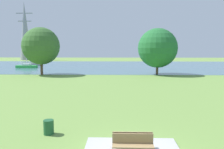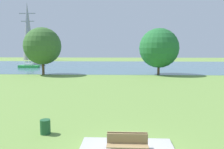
{
  "view_description": "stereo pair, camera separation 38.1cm",
  "coord_description": "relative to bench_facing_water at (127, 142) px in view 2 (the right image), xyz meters",
  "views": [
    {
      "loc": [
        -0.64,
        -9.71,
        4.73
      ],
      "look_at": [
        -1.37,
        15.86,
        1.73
      ],
      "focal_mm": 36.46,
      "sensor_mm": 36.0,
      "label": 1
    },
    {
      "loc": [
        -0.26,
        -9.7,
        4.73
      ],
      "look_at": [
        -1.37,
        15.86,
        1.73
      ],
      "focal_mm": 36.46,
      "sensor_mm": 36.0,
      "label": 2
    }
  ],
  "objects": [
    {
      "name": "water_surface",
      "position": [
        0.0,
        49.73,
        -0.46
      ],
      "size": [
        140.0,
        40.0,
        0.02
      ],
      "primitive_type": "cube",
      "color": "slate",
      "rests_on": "ground"
    },
    {
      "name": "electricity_pylon",
      "position": [
        -37.18,
        78.95,
        10.83
      ],
      "size": [
        6.4,
        4.4,
        22.57
      ],
      "color": "gray",
      "rests_on": "ground"
    },
    {
      "name": "sailboat_green",
      "position": [
        -22.43,
        43.09,
        -0.02
      ],
      "size": [
        4.85,
        1.68,
        6.01
      ],
      "color": "green",
      "rests_on": "water_surface"
    },
    {
      "name": "sailboat_gray",
      "position": [
        -23.5,
        50.08,
        -0.02
      ],
      "size": [
        4.83,
        1.59,
        5.72
      ],
      "color": "gray",
      "rests_on": "water_surface"
    },
    {
      "name": "bench_facing_water",
      "position": [
        0.0,
        0.0,
        0.0
      ],
      "size": [
        1.8,
        0.48,
        0.89
      ],
      "color": "tan",
      "rests_on": "concrete_pad"
    },
    {
      "name": "bench_facing_inland",
      "position": [
        0.0,
        -0.54,
        0.0
      ],
      "size": [
        1.8,
        0.48,
        0.89
      ],
      "color": "tan",
      "rests_on": "concrete_pad"
    },
    {
      "name": "tree_mid_shore",
      "position": [
        -14.23,
        29.65,
        4.58
      ],
      "size": [
        6.52,
        6.52,
        8.32
      ],
      "color": "brown",
      "rests_on": "ground"
    },
    {
      "name": "ground_plane",
      "position": [
        0.0,
        21.73,
        -0.47
      ],
      "size": [
        160.0,
        160.0,
        0.0
      ],
      "primitive_type": "plane",
      "color": "olive"
    },
    {
      "name": "tree_east_far",
      "position": [
        6.26,
        30.64,
        4.23
      ],
      "size": [
        6.97,
        6.97,
        8.19
      ],
      "color": "brown",
      "rests_on": "ground"
    },
    {
      "name": "litter_bin",
      "position": [
        -4.47,
        1.96,
        -0.07
      ],
      "size": [
        0.56,
        0.56,
        0.8
      ],
      "primitive_type": "cylinder",
      "color": "#1E512D",
      "rests_on": "ground"
    }
  ]
}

